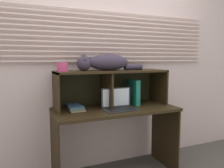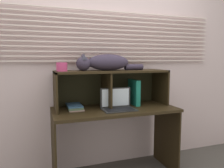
{
  "view_description": "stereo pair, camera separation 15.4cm",
  "coord_description": "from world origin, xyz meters",
  "px_view_note": "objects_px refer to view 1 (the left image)",
  "views": [
    {
      "loc": [
        -0.92,
        -1.86,
        1.28
      ],
      "look_at": [
        0.0,
        0.31,
        1.01
      ],
      "focal_mm": 34.75,
      "sensor_mm": 36.0,
      "label": 1
    },
    {
      "loc": [
        -0.78,
        -1.92,
        1.28
      ],
      "look_at": [
        0.0,
        0.31,
        1.01
      ],
      "focal_mm": 34.75,
      "sensor_mm": 36.0,
      "label": 2
    }
  ],
  "objects_px": {
    "laptop": "(119,105)",
    "small_basket": "(62,67)",
    "book_stack": "(75,107)",
    "binder_upright": "(133,92)",
    "cat": "(105,63)"
  },
  "relations": [
    {
      "from": "small_basket",
      "to": "binder_upright",
      "type": "bearing_deg",
      "value": 0.0
    },
    {
      "from": "small_basket",
      "to": "cat",
      "type": "bearing_deg",
      "value": -0.0
    },
    {
      "from": "laptop",
      "to": "small_basket",
      "type": "bearing_deg",
      "value": 163.47
    },
    {
      "from": "laptop",
      "to": "book_stack",
      "type": "height_order",
      "value": "laptop"
    },
    {
      "from": "book_stack",
      "to": "small_basket",
      "type": "relative_size",
      "value": 2.42
    },
    {
      "from": "binder_upright",
      "to": "book_stack",
      "type": "relative_size",
      "value": 1.09
    },
    {
      "from": "book_stack",
      "to": "laptop",
      "type": "bearing_deg",
      "value": -20.62
    },
    {
      "from": "laptop",
      "to": "book_stack",
      "type": "distance_m",
      "value": 0.45
    },
    {
      "from": "cat",
      "to": "binder_upright",
      "type": "relative_size",
      "value": 2.63
    },
    {
      "from": "book_stack",
      "to": "small_basket",
      "type": "height_order",
      "value": "small_basket"
    },
    {
      "from": "small_basket",
      "to": "laptop",
      "type": "bearing_deg",
      "value": -16.53
    },
    {
      "from": "binder_upright",
      "to": "book_stack",
      "type": "xyz_separation_m",
      "value": [
        -0.68,
        -0.0,
        -0.12
      ]
    },
    {
      "from": "binder_upright",
      "to": "cat",
      "type": "bearing_deg",
      "value": -180.0
    },
    {
      "from": "laptop",
      "to": "book_stack",
      "type": "relative_size",
      "value": 1.28
    },
    {
      "from": "cat",
      "to": "binder_upright",
      "type": "bearing_deg",
      "value": 0.0
    }
  ]
}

